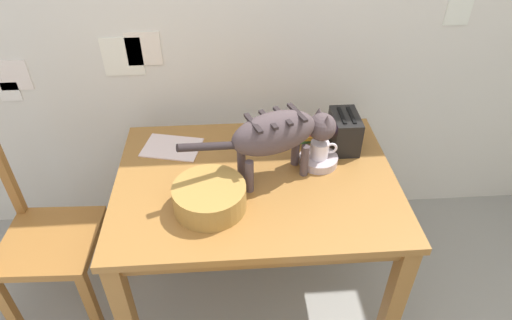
# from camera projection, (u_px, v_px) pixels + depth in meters

# --- Properties ---
(wall_rear) EXTENTS (4.32, 0.11, 2.50)m
(wall_rear) POSITION_uv_depth(u_px,v_px,m) (236.00, 12.00, 2.11)
(wall_rear) COLOR silver
(wall_rear) RESTS_ON ground_plane
(dining_table) EXTENTS (1.22, 0.89, 0.74)m
(dining_table) POSITION_uv_depth(u_px,v_px,m) (256.00, 194.00, 1.97)
(dining_table) COLOR #9B6830
(dining_table) RESTS_ON ground_plane
(cat) EXTENTS (0.66, 0.30, 0.32)m
(cat) POSITION_uv_depth(u_px,v_px,m) (281.00, 134.00, 1.80)
(cat) COLOR #4F4143
(cat) RESTS_ON dining_table
(saucer_bowl) EXTENTS (0.17, 0.17, 0.04)m
(saucer_bowl) POSITION_uv_depth(u_px,v_px,m) (318.00, 160.00, 1.99)
(saucer_bowl) COLOR #BDABB1
(saucer_bowl) RESTS_ON dining_table
(coffee_mug) EXTENTS (0.12, 0.08, 0.08)m
(coffee_mug) POSITION_uv_depth(u_px,v_px,m) (320.00, 149.00, 1.95)
(coffee_mug) COLOR white
(coffee_mug) RESTS_ON saucer_bowl
(magazine) EXTENTS (0.30, 0.25, 0.01)m
(magazine) POSITION_uv_depth(u_px,v_px,m) (172.00, 147.00, 2.09)
(magazine) COLOR silver
(magazine) RESTS_ON dining_table
(book_stack) EXTENTS (0.18, 0.14, 0.07)m
(book_stack) POSITION_uv_depth(u_px,v_px,m) (311.00, 131.00, 2.15)
(book_stack) COLOR #499652
(book_stack) RESTS_ON dining_table
(wicker_basket) EXTENTS (0.29, 0.29, 0.11)m
(wicker_basket) POSITION_uv_depth(u_px,v_px,m) (210.00, 197.00, 1.74)
(wicker_basket) COLOR #AA7E3B
(wicker_basket) RESTS_ON dining_table
(toaster) EXTENTS (0.12, 0.20, 0.18)m
(toaster) POSITION_uv_depth(u_px,v_px,m) (344.00, 131.00, 2.05)
(toaster) COLOR black
(toaster) RESTS_ON dining_table
(wooden_chair_far) EXTENTS (0.43, 0.43, 0.95)m
(wooden_chair_far) POSITION_uv_depth(u_px,v_px,m) (39.00, 239.00, 2.00)
(wooden_chair_far) COLOR #9B642C
(wooden_chair_far) RESTS_ON ground_plane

